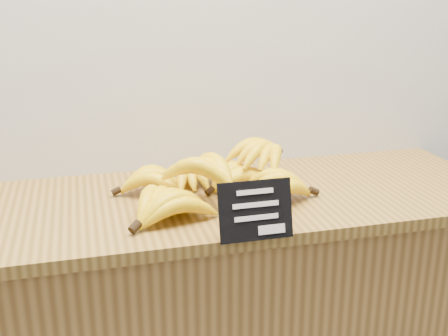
# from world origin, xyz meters

# --- Properties ---
(counter_top) EXTENTS (1.50, 0.54, 0.03)m
(counter_top) POSITION_xyz_m (0.08, 2.75, 0.92)
(counter_top) COLOR olive
(counter_top) RESTS_ON counter
(chalkboard_sign) EXTENTS (0.16, 0.04, 0.13)m
(chalkboard_sign) POSITION_xyz_m (0.10, 2.48, 0.99)
(chalkboard_sign) COLOR black
(chalkboard_sign) RESTS_ON counter_top
(banana_pile) EXTENTS (0.51, 0.39, 0.12)m
(banana_pile) POSITION_xyz_m (0.06, 2.74, 0.98)
(banana_pile) COLOR yellow
(banana_pile) RESTS_ON counter_top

